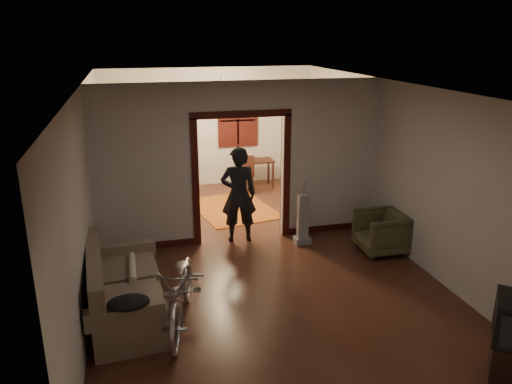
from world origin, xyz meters
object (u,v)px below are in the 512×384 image
object	(u,v)px
desk	(254,174)
locker	(160,156)
person	(239,195)
bicycle	(182,290)
sofa	(125,283)
armchair	(381,232)

from	to	relation	value
desk	locker	bearing A→B (deg)	165.85
person	desk	world-z (taller)	person
bicycle	desk	size ratio (longest dim) A/B	2.04
sofa	person	bearing A→B (deg)	41.80
sofa	person	world-z (taller)	person
person	desk	bearing A→B (deg)	-102.71
locker	desk	distance (m)	2.25
bicycle	person	world-z (taller)	person
sofa	desk	xyz separation A→B (m)	(3.01, 5.09, -0.12)
armchair	desk	size ratio (longest dim) A/B	0.86
sofa	armchair	xyz separation A→B (m)	(4.18, 0.98, -0.10)
sofa	armchair	bearing A→B (deg)	8.66
bicycle	locker	bearing A→B (deg)	101.68
armchair	locker	world-z (taller)	locker
person	bicycle	bearing A→B (deg)	69.16
locker	person	bearing A→B (deg)	-51.62
locker	desk	xyz separation A→B (m)	(2.18, -0.21, -0.54)
sofa	armchair	world-z (taller)	sofa
sofa	desk	size ratio (longest dim) A/B	2.20
sofa	locker	distance (m)	5.38
sofa	armchair	size ratio (longest dim) A/B	2.54
sofa	locker	bearing A→B (deg)	76.46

